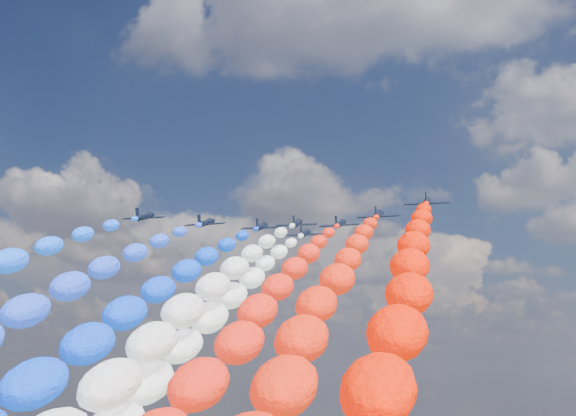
# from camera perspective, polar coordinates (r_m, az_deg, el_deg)

# --- Properties ---
(jet_0) EXTENTS (8.45, 11.23, 5.32)m
(jet_0) POSITION_cam_1_polar(r_m,az_deg,el_deg) (142.24, -11.14, -0.66)
(jet_0) COLOR black
(jet_1) EXTENTS (8.20, 11.05, 5.32)m
(jet_1) POSITION_cam_1_polar(r_m,az_deg,el_deg) (146.41, -6.43, -1.16)
(jet_1) COLOR black
(jet_2) EXTENTS (8.31, 11.13, 5.32)m
(jet_2) POSITION_cam_1_polar(r_m,az_deg,el_deg) (149.36, -2.09, -1.45)
(jet_2) COLOR black
(trail_2) EXTENTS (6.00, 127.10, 56.11)m
(trail_2) POSITION_cam_1_polar(r_m,az_deg,el_deg) (85.77, -13.92, -10.57)
(trail_2) COLOR #0838DF
(jet_3) EXTENTS (8.51, 11.27, 5.32)m
(jet_3) POSITION_cam_1_polar(r_m,az_deg,el_deg) (146.13, 0.71, -1.21)
(jet_3) COLOR black
(trail_3) EXTENTS (6.00, 127.10, 56.11)m
(trail_3) POSITION_cam_1_polar(r_m,az_deg,el_deg) (81.20, -9.42, -10.67)
(trail_3) COLOR silver
(jet_4) EXTENTS (7.97, 10.89, 5.32)m
(jet_4) POSITION_cam_1_polar(r_m,az_deg,el_deg) (156.83, 1.34, -2.00)
(jet_4) COLOR black
(trail_4) EXTENTS (6.00, 127.10, 56.11)m
(trail_4) POSITION_cam_1_polar(r_m,az_deg,el_deg) (91.69, -7.15, -10.94)
(trail_4) COLOR white
(jet_5) EXTENTS (8.44, 11.22, 5.32)m
(jet_5) POSITION_cam_1_polar(r_m,az_deg,el_deg) (146.85, 4.10, -1.24)
(jet_5) COLOR black
(trail_5) EXTENTS (6.00, 127.10, 56.11)m
(trail_5) POSITION_cam_1_polar(r_m,az_deg,el_deg) (80.62, -3.15, -10.80)
(trail_5) COLOR red
(jet_6) EXTENTS (8.22, 11.07, 5.32)m
(jet_6) POSITION_cam_1_polar(r_m,az_deg,el_deg) (139.25, 7.10, -0.54)
(jet_6) COLOR black
(trail_6) EXTENTS (6.00, 127.10, 56.11)m
(trail_6) POSITION_cam_1_polar(r_m,az_deg,el_deg) (72.08, 1.91, -10.60)
(trail_6) COLOR red
(jet_7) EXTENTS (8.02, 10.92, 5.32)m
(jet_7) POSITION_cam_1_polar(r_m,az_deg,el_deg) (129.77, 10.81, 0.47)
(jet_7) COLOR black
(trail_7) EXTENTS (6.00, 127.10, 56.11)m
(trail_7) POSITION_cam_1_polar(r_m,az_deg,el_deg) (61.80, 8.97, -10.12)
(trail_7) COLOR #F91500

